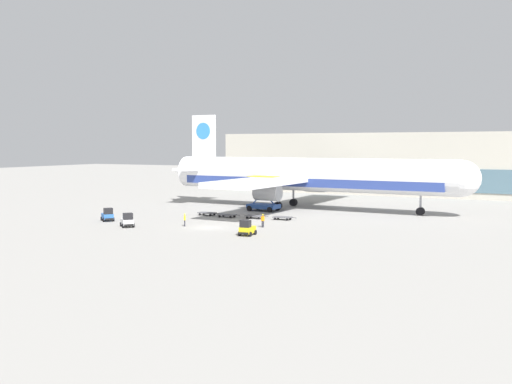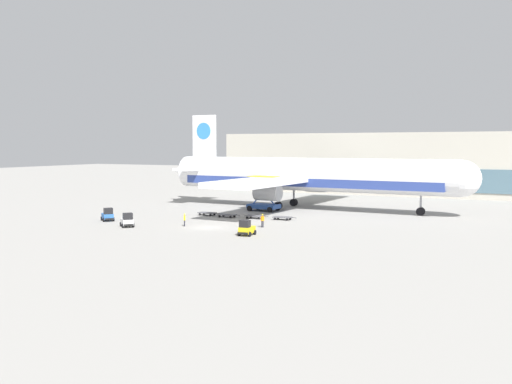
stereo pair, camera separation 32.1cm
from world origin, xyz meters
The scene contains 14 objects.
ground_plane centered at (0.00, 0.00, 0.00)m, with size 400.00×400.00×0.00m, color gray.
terminal_building centered at (14.66, 67.67, 6.99)m, with size 90.00×18.20×14.00m.
airplane_main centered at (2.88, 27.59, 5.84)m, with size 58.10×48.31×17.00m.
scissor_lift_loader centered at (-1.86, 21.29, 2.23)m, with size 5.33×3.57×5.94m.
baggage_tug_foreground centered at (-16.82, -0.92, 0.88)m, with size 2.80×2.65×2.00m.
baggage_tug_mid centered at (7.87, -3.81, 0.88)m, with size 1.79×2.54×2.00m.
baggage_tug_far centered at (-10.18, -4.58, 0.88)m, with size 2.78×2.68×2.00m.
baggage_dolly_lead centered at (-7.21, 11.53, 0.39)m, with size 3.71×1.55×0.48m.
baggage_dolly_second centered at (-3.15, 10.80, 0.39)m, with size 3.71×1.55×0.48m.
baggage_dolly_third centered at (1.42, 11.32, 0.39)m, with size 3.71×1.55×0.48m.
baggage_dolly_trail centered at (5.83, 11.88, 0.39)m, with size 3.71×1.55×0.48m.
ground_crew_near centered at (6.55, 3.47, 1.09)m, with size 0.37×0.51×1.84m.
ground_crew_far centered at (-3.55, -0.46, 1.06)m, with size 0.38×0.50×1.79m.
traffic_cone_near centered at (5.75, -1.43, 0.35)m, with size 0.40×0.40×0.71m.
Camera 1 is at (40.01, -66.18, 11.20)m, focal length 40.00 mm.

